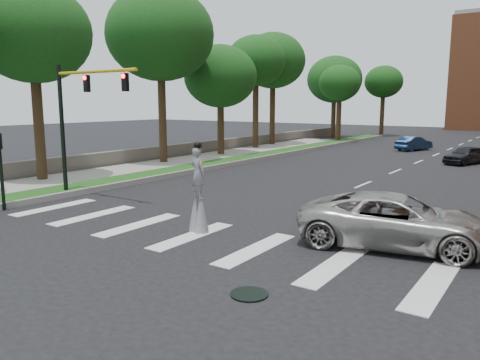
{
  "coord_description": "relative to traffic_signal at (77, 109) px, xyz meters",
  "views": [
    {
      "loc": [
        8.7,
        -10.71,
        4.49
      ],
      "look_at": [
        -0.72,
        3.05,
        1.7
      ],
      "focal_mm": 35.0,
      "sensor_mm": 36.0,
      "label": 1
    }
  ],
  "objects": [
    {
      "name": "secondary_signal",
      "position": [
        -0.52,
        -3.5,
        -2.2
      ],
      "size": [
        0.25,
        0.21,
        3.23
      ],
      "color": "black",
      "rests_on": "ground"
    },
    {
      "name": "tree_5",
      "position": [
        -5.24,
        41.65,
        3.07
      ],
      "size": [
        6.77,
        6.77,
        10.13
      ],
      "color": "#322314",
      "rests_on": "ground"
    },
    {
      "name": "tree_4",
      "position": [
        -6.21,
        28.25,
        4.43
      ],
      "size": [
        6.57,
        6.57,
        11.41
      ],
      "color": "#322314",
      "rests_on": "ground"
    },
    {
      "name": "tree_6",
      "position": [
        -2.27,
        36.22,
        2.35
      ],
      "size": [
        4.65,
        4.65,
        8.55
      ],
      "color": "#322314",
      "rests_on": "ground"
    },
    {
      "name": "car_mid",
      "position": [
        7.23,
        31.56,
        -3.49
      ],
      "size": [
        2.72,
        4.24,
        1.32
      ],
      "primitive_type": "imported",
      "rotation": [
        0.0,
        0.0,
        2.78
      ],
      "color": "#152849",
      "rests_on": "ground"
    },
    {
      "name": "tree_7",
      "position": [
        -1.34,
        48.68,
        2.9
      ],
      "size": [
        4.94,
        4.94,
        9.23
      ],
      "color": "#322314",
      "rests_on": "ground"
    },
    {
      "name": "tree_1",
      "position": [
        -5.56,
        1.54,
        3.98
      ],
      "size": [
        6.31,
        6.31,
        10.86
      ],
      "color": "#322314",
      "rests_on": "ground"
    },
    {
      "name": "traffic_signal",
      "position": [
        0.0,
        0.0,
        0.0
      ],
      "size": [
        5.3,
        0.23,
        6.2
      ],
      "color": "black",
      "rests_on": "ground"
    },
    {
      "name": "stone_wall",
      "position": [
        -7.22,
        19.0,
        -3.6
      ],
      "size": [
        0.5,
        56.0,
        1.1
      ],
      "primitive_type": "cube",
      "color": "#5D5850",
      "rests_on": "ground"
    },
    {
      "name": "stilt_performer",
      "position": [
        8.34,
        -1.45,
        -2.87
      ],
      "size": [
        0.83,
        0.6,
        3.17
      ],
      "rotation": [
        0.0,
        0.0,
        2.89
      ],
      "color": "#322314",
      "rests_on": "ground"
    },
    {
      "name": "grass_median",
      "position": [
        -1.72,
        17.0,
        -4.03
      ],
      "size": [
        2.0,
        60.0,
        0.25
      ],
      "primitive_type": "cube",
      "color": "#184614",
      "rests_on": "ground"
    },
    {
      "name": "sidewalk_left",
      "position": [
        -4.72,
        7.0,
        -4.06
      ],
      "size": [
        4.0,
        60.0,
        0.18
      ],
      "primitive_type": "cube",
      "color": "gray",
      "rests_on": "ground"
    },
    {
      "name": "suv_crossing",
      "position": [
        14.52,
        0.72,
        -3.32
      ],
      "size": [
        6.39,
        3.84,
        1.66
      ],
      "primitive_type": "imported",
      "rotation": [
        0.0,
        0.0,
        1.76
      ],
      "color": "#A3A09A",
      "rests_on": "ground"
    },
    {
      "name": "car_near",
      "position": [
        12.92,
        23.59,
        -3.48
      ],
      "size": [
        2.94,
        4.22,
        1.33
      ],
      "primitive_type": "imported",
      "rotation": [
        0.0,
        0.0,
        -0.39
      ],
      "color": "black",
      "rests_on": "ground"
    },
    {
      "name": "tree_8",
      "position": [
        -5.78,
        24.36,
        4.09
      ],
      "size": [
        5.6,
        5.6,
        10.69
      ],
      "color": "#322314",
      "rests_on": "ground"
    },
    {
      "name": "manhole",
      "position": [
        12.78,
        -5.0,
        -4.13
      ],
      "size": [
        0.9,
        0.9,
        0.04
      ],
      "primitive_type": "cylinder",
      "color": "black",
      "rests_on": "ground"
    },
    {
      "name": "ground_plane",
      "position": [
        9.78,
        -3.0,
        -4.15
      ],
      "size": [
        160.0,
        160.0,
        0.0
      ],
      "primitive_type": "plane",
      "color": "black",
      "rests_on": "ground"
    },
    {
      "name": "median_curb",
      "position": [
        -0.67,
        17.0,
        -4.01
      ],
      "size": [
        0.2,
        60.0,
        0.28
      ],
      "primitive_type": "cube",
      "color": "gray",
      "rests_on": "ground"
    },
    {
      "name": "tree_2",
      "position": [
        -5.32,
        11.14,
        4.98
      ],
      "size": [
        7.6,
        7.6,
        12.39
      ],
      "color": "#322314",
      "rests_on": "ground"
    },
    {
      "name": "tree_3",
      "position": [
        -5.03,
        17.77,
        2.39
      ],
      "size": [
        6.01,
        6.01,
        9.13
      ],
      "color": "#322314",
      "rests_on": "ground"
    }
  ]
}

